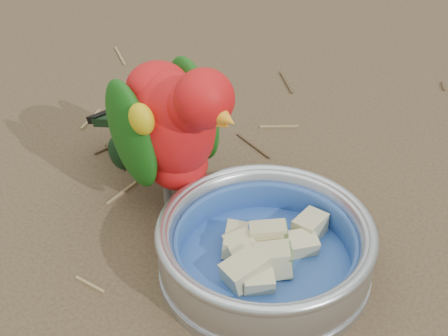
% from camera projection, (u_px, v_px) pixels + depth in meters
% --- Properties ---
extents(ground, '(60.00, 60.00, 0.00)m').
position_uv_depth(ground, '(212.00, 221.00, 0.78)').
color(ground, '#4D3B28').
extents(food_bowl, '(0.22, 0.22, 0.02)m').
position_uv_depth(food_bowl, '(264.00, 267.00, 0.71)').
color(food_bowl, '#B2B2BA').
rests_on(food_bowl, ground).
extents(bowl_wall, '(0.22, 0.22, 0.04)m').
position_uv_depth(bowl_wall, '(266.00, 245.00, 0.69)').
color(bowl_wall, '#B2B2BA').
rests_on(bowl_wall, food_bowl).
extents(fruit_wedges, '(0.13, 0.13, 0.03)m').
position_uv_depth(fruit_wedges, '(265.00, 250.00, 0.69)').
color(fruit_wedges, '#CABF8B').
rests_on(fruit_wedges, food_bowl).
extents(lory_parrot, '(0.26, 0.21, 0.19)m').
position_uv_depth(lory_parrot, '(172.00, 136.00, 0.74)').
color(lory_parrot, red).
rests_on(lory_parrot, ground).
extents(ground_debris, '(0.90, 0.80, 0.01)m').
position_uv_depth(ground_debris, '(245.00, 217.00, 0.78)').
color(ground_debris, olive).
rests_on(ground_debris, ground).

